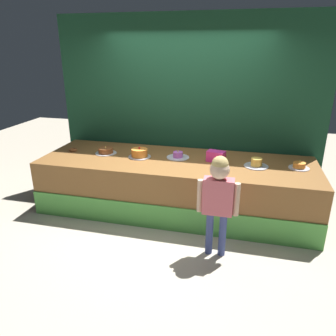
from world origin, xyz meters
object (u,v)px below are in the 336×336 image
object	(u,v)px
cake_far_left	(106,151)
donut	(73,150)
pink_box	(216,156)
cake_center	(178,156)
child_figure	(218,193)
cake_right	(256,163)
cake_far_right	(299,166)
cake_left	(139,153)

from	to	relation	value
cake_far_left	donut	bearing A→B (deg)	-179.96
pink_box	cake_center	world-z (taller)	pink_box
child_figure	cake_right	bearing A→B (deg)	67.72
cake_right	pink_box	bearing A→B (deg)	172.14
cake_center	cake_right	world-z (taller)	cake_center
child_figure	cake_far_left	distance (m)	2.06
donut	cake_far_right	distance (m)	3.29
donut	cake_left	bearing A→B (deg)	-2.15
donut	cake_left	world-z (taller)	cake_left
cake_left	cake_right	world-z (taller)	cake_left
child_figure	cake_center	world-z (taller)	child_figure
donut	cake_far_right	xyz separation A→B (m)	(3.29, 0.02, 0.02)
pink_box	cake_far_right	world-z (taller)	pink_box
donut	cake_right	world-z (taller)	cake_right
pink_box	cake_left	xyz separation A→B (m)	(-1.10, -0.07, -0.02)
cake_right	cake_far_left	bearing A→B (deg)	178.89
pink_box	cake_left	size ratio (longest dim) A/B	0.74
child_figure	pink_box	distance (m)	1.08
donut	cake_far_left	xyz separation A→B (m)	(0.55, 0.00, 0.02)
pink_box	cake_right	bearing A→B (deg)	-7.86
donut	cake_right	distance (m)	2.74
cake_left	cake_far_right	distance (m)	2.19
cake_right	child_figure	bearing A→B (deg)	-112.28
cake_left	cake_right	distance (m)	1.64
cake_left	cake_right	xyz separation A→B (m)	(1.64, -0.00, -0.01)
cake_far_left	cake_far_right	world-z (taller)	same
cake_center	cake_right	size ratio (longest dim) A/B	1.01
cake_far_right	cake_center	bearing A→B (deg)	178.56
pink_box	cake_far_right	distance (m)	1.10
child_figure	donut	bearing A→B (deg)	156.05
cake_center	pink_box	bearing A→B (deg)	-3.02
child_figure	cake_center	bearing A→B (deg)	122.09
pink_box	cake_right	world-z (taller)	pink_box
child_figure	cake_left	world-z (taller)	child_figure
pink_box	cake_center	bearing A→B (deg)	176.98
pink_box	cake_far_right	xyz separation A→B (m)	(1.10, -0.01, -0.04)
child_figure	cake_center	distance (m)	1.30
cake_far_left	child_figure	bearing A→B (deg)	-30.14
cake_far_right	cake_far_left	bearing A→B (deg)	-179.56
pink_box	cake_center	distance (m)	0.55
pink_box	cake_left	distance (m)	1.10
donut	cake_right	size ratio (longest dim) A/B	0.40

